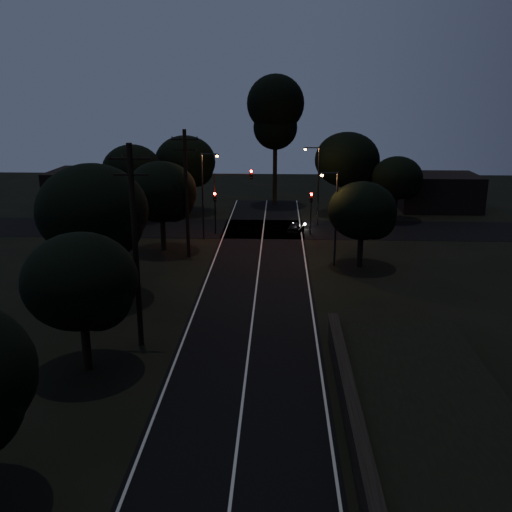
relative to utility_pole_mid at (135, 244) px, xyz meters
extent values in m
cube|color=black|center=(6.00, 7.00, -5.73)|extent=(8.00, 70.00, 0.02)
cube|color=black|center=(6.00, 27.00, -5.73)|extent=(60.00, 8.00, 0.02)
cube|color=beige|center=(6.00, 7.00, -5.71)|extent=(0.12, 70.00, 0.01)
cube|color=beige|center=(2.25, 7.00, -5.71)|extent=(0.12, 70.00, 0.01)
cube|color=beige|center=(9.75, 7.00, -5.71)|extent=(0.12, 70.00, 0.01)
cube|color=black|center=(10.60, -12.00, -4.99)|extent=(0.40, 26.00, 1.50)
cube|color=black|center=(10.60, -12.00, -4.19)|extent=(0.55, 26.00, 0.10)
cube|color=black|center=(14.00, -12.00, -5.14)|extent=(6.50, 26.00, 1.20)
cylinder|color=black|center=(0.00, 0.00, -0.24)|extent=(0.30, 0.30, 11.00)
cube|color=black|center=(0.00, 0.00, 4.46)|extent=(2.20, 0.12, 0.12)
cube|color=black|center=(0.00, 0.00, 3.66)|extent=(1.80, 0.12, 0.12)
cylinder|color=black|center=(0.00, 17.00, -0.49)|extent=(0.30, 0.30, 10.50)
cube|color=black|center=(0.00, 17.00, 3.96)|extent=(2.20, 0.12, 0.12)
cube|color=black|center=(0.00, 17.00, 3.16)|extent=(1.80, 0.12, 0.12)
cylinder|color=black|center=(-2.00, -3.00, -4.43)|extent=(0.44, 0.44, 2.62)
ellipsoid|color=black|center=(-2.00, -3.00, -1.04)|extent=(5.56, 5.56, 4.72)
sphere|color=black|center=(-1.03, -3.56, -1.59)|extent=(3.33, 3.33, 3.33)
cylinder|color=black|center=(-4.50, 7.00, -4.08)|extent=(0.44, 0.44, 3.32)
ellipsoid|color=black|center=(-4.50, 7.00, 0.27)|extent=(7.17, 7.17, 6.10)
sphere|color=black|center=(-3.24, 6.28, -0.44)|extent=(4.30, 4.30, 4.30)
cylinder|color=black|center=(-2.50, 19.00, -4.31)|extent=(0.44, 0.44, 2.86)
ellipsoid|color=black|center=(-2.50, 19.00, -0.60)|extent=(6.09, 6.09, 5.18)
sphere|color=black|center=(-1.43, 18.39, -1.21)|extent=(3.66, 3.66, 3.66)
cylinder|color=black|center=(-3.00, 35.00, -4.16)|extent=(0.44, 0.44, 3.17)
ellipsoid|color=black|center=(-3.00, 35.00, -0.03)|extent=(6.78, 6.78, 5.77)
sphere|color=black|center=(-1.81, 34.32, -0.71)|extent=(4.07, 4.07, 4.07)
cylinder|color=black|center=(-8.00, 31.00, -4.26)|extent=(0.44, 0.44, 2.97)
ellipsoid|color=black|center=(-8.00, 31.00, -0.43)|extent=(6.24, 6.24, 5.31)
sphere|color=black|center=(-6.91, 30.38, -1.06)|extent=(3.75, 3.75, 3.75)
cylinder|color=black|center=(15.00, 35.00, -4.08)|extent=(0.44, 0.44, 3.32)
ellipsoid|color=black|center=(15.00, 35.00, 0.26)|extent=(7.14, 7.14, 6.07)
sphere|color=black|center=(16.25, 34.29, -0.46)|extent=(4.28, 4.28, 4.28)
cylinder|color=black|center=(20.00, 32.00, -4.49)|extent=(0.44, 0.44, 2.49)
ellipsoid|color=black|center=(20.00, 32.00, -1.25)|extent=(5.32, 5.32, 4.52)
sphere|color=black|center=(20.93, 31.47, -1.78)|extent=(3.19, 3.19, 3.19)
cylinder|color=black|center=(14.00, 15.00, -4.49)|extent=(0.44, 0.44, 2.50)
ellipsoid|color=black|center=(14.00, 15.00, -1.24)|extent=(5.31, 5.31, 4.51)
sphere|color=black|center=(14.93, 14.47, -1.78)|extent=(3.19, 3.19, 3.19)
cylinder|color=black|center=(7.00, 40.00, -1.55)|extent=(0.50, 0.50, 8.37)
sphere|color=black|center=(7.00, 40.00, 6.13)|extent=(6.69, 6.69, 6.69)
sphere|color=black|center=(7.00, 40.00, 3.39)|extent=(5.17, 5.17, 5.17)
cube|color=black|center=(-14.00, 37.00, -3.54)|extent=(10.00, 8.00, 4.40)
cube|color=black|center=(26.00, 38.00, -3.74)|extent=(9.00, 7.00, 4.00)
cylinder|color=black|center=(1.40, 25.00, -4.14)|extent=(0.12, 0.12, 3.20)
cube|color=black|center=(1.40, 25.00, -2.09)|extent=(0.28, 0.22, 0.90)
sphere|color=#FF0705|center=(1.40, 24.87, -1.79)|extent=(0.22, 0.22, 0.22)
cylinder|color=black|center=(10.60, 25.00, -4.14)|extent=(0.12, 0.12, 3.20)
cube|color=black|center=(10.60, 25.00, -2.09)|extent=(0.28, 0.22, 0.90)
sphere|color=#FF0705|center=(10.60, 24.87, -1.79)|extent=(0.22, 0.22, 0.22)
cylinder|color=black|center=(1.40, 25.00, -3.24)|extent=(0.12, 0.12, 5.00)
cube|color=black|center=(4.90, 25.00, 0.06)|extent=(0.28, 0.22, 0.90)
sphere|color=#FF0705|center=(4.90, 24.87, 0.36)|extent=(0.22, 0.22, 0.22)
cube|color=black|center=(3.15, 25.00, 0.06)|extent=(3.50, 0.08, 0.08)
cylinder|color=black|center=(0.50, 23.00, -1.74)|extent=(0.16, 0.16, 8.00)
cube|color=black|center=(1.20, 23.00, 2.16)|extent=(1.40, 0.10, 0.10)
cube|color=black|center=(1.90, 23.00, 2.11)|extent=(0.35, 0.22, 0.12)
sphere|color=orange|center=(1.90, 23.00, 2.01)|extent=(0.26, 0.26, 0.26)
cylinder|color=black|center=(11.50, 29.00, -1.74)|extent=(0.16, 0.16, 8.00)
cube|color=black|center=(10.80, 29.00, 2.16)|extent=(1.40, 0.10, 0.10)
cube|color=black|center=(10.10, 29.00, 2.11)|extent=(0.35, 0.22, 0.12)
sphere|color=orange|center=(10.10, 29.00, 2.01)|extent=(0.26, 0.26, 0.26)
cylinder|color=black|center=(12.00, 15.00, -1.99)|extent=(0.16, 0.16, 7.50)
cube|color=black|center=(11.40, 15.00, 1.66)|extent=(1.20, 0.10, 0.10)
cube|color=black|center=(10.80, 15.00, 1.61)|extent=(0.35, 0.22, 0.12)
sphere|color=orange|center=(10.80, 15.00, 1.51)|extent=(0.26, 0.26, 0.26)
imported|color=black|center=(9.20, 25.78, -5.22)|extent=(1.97, 3.28, 1.04)
camera|label=1|loc=(7.55, -28.63, 7.93)|focal=40.00mm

